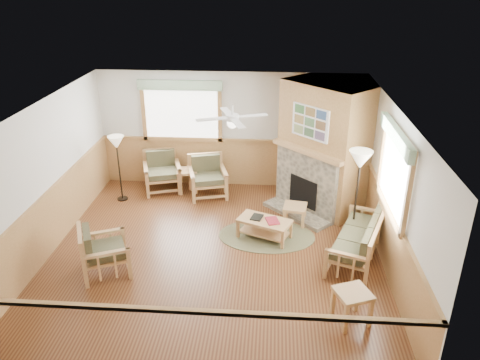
# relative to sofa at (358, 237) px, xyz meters

# --- Properties ---
(floor) EXTENTS (6.00, 6.00, 0.01)m
(floor) POSITION_rel_sofa_xyz_m (-2.55, -0.03, -0.41)
(floor) COLOR #552F17
(floor) RESTS_ON ground
(ceiling) EXTENTS (6.00, 6.00, 0.01)m
(ceiling) POSITION_rel_sofa_xyz_m (-2.55, -0.03, 2.29)
(ceiling) COLOR white
(ceiling) RESTS_ON floor
(wall_back) EXTENTS (6.00, 0.02, 2.70)m
(wall_back) POSITION_rel_sofa_xyz_m (-2.55, 2.97, 0.94)
(wall_back) COLOR silver
(wall_back) RESTS_ON floor
(wall_front) EXTENTS (6.00, 0.02, 2.70)m
(wall_front) POSITION_rel_sofa_xyz_m (-2.55, -3.03, 0.94)
(wall_front) COLOR silver
(wall_front) RESTS_ON floor
(wall_left) EXTENTS (0.02, 6.00, 2.70)m
(wall_left) POSITION_rel_sofa_xyz_m (-5.55, -0.03, 0.94)
(wall_left) COLOR silver
(wall_left) RESTS_ON floor
(wall_right) EXTENTS (0.02, 6.00, 2.70)m
(wall_right) POSITION_rel_sofa_xyz_m (0.45, -0.03, 0.94)
(wall_right) COLOR silver
(wall_right) RESTS_ON floor
(wainscot) EXTENTS (6.00, 6.00, 1.10)m
(wainscot) POSITION_rel_sofa_xyz_m (-2.55, -0.03, 0.14)
(wainscot) COLOR #A37642
(wainscot) RESTS_ON floor
(fireplace) EXTENTS (3.11, 3.11, 2.70)m
(fireplace) POSITION_rel_sofa_xyz_m (-0.50, 2.02, 0.94)
(fireplace) COLOR #A37642
(fireplace) RESTS_ON floor
(window_back) EXTENTS (1.90, 0.16, 1.50)m
(window_back) POSITION_rel_sofa_xyz_m (-3.65, 2.93, 2.12)
(window_back) COLOR white
(window_back) RESTS_ON wall_back
(window_right) EXTENTS (0.16, 1.90, 1.50)m
(window_right) POSITION_rel_sofa_xyz_m (0.41, -0.23, 2.12)
(window_right) COLOR white
(window_right) RESTS_ON wall_right
(ceiling_fan) EXTENTS (1.59, 1.59, 0.36)m
(ceiling_fan) POSITION_rel_sofa_xyz_m (-2.25, 0.27, 2.25)
(ceiling_fan) COLOR white
(ceiling_fan) RESTS_ON ceiling
(sofa) EXTENTS (1.92, 1.32, 0.82)m
(sofa) POSITION_rel_sofa_xyz_m (0.00, 0.00, 0.00)
(sofa) COLOR tan
(sofa) RESTS_ON floor
(armchair_back_left) EXTENTS (1.01, 1.01, 0.90)m
(armchair_back_left) POSITION_rel_sofa_xyz_m (-4.10, 2.52, 0.04)
(armchair_back_left) COLOR tan
(armchair_back_left) RESTS_ON floor
(armchair_back_right) EXTENTS (0.99, 0.99, 0.90)m
(armchair_back_right) POSITION_rel_sofa_xyz_m (-3.00, 2.31, 0.04)
(armchair_back_right) COLOR tan
(armchair_back_right) RESTS_ON floor
(armchair_left) EXTENTS (1.01, 1.01, 0.86)m
(armchair_left) POSITION_rel_sofa_xyz_m (-4.33, -0.77, 0.02)
(armchair_left) COLOR tan
(armchair_left) RESTS_ON floor
(coffee_table) EXTENTS (1.11, 0.84, 0.40)m
(coffee_table) POSITION_rel_sofa_xyz_m (-1.67, 0.53, -0.21)
(coffee_table) COLOR tan
(coffee_table) RESTS_ON floor
(end_table_chairs) EXTENTS (0.54, 0.53, 0.52)m
(end_table_chairs) POSITION_rel_sofa_xyz_m (-3.52, 2.52, -0.15)
(end_table_chairs) COLOR tan
(end_table_chairs) RESTS_ON floor
(end_table_sofa) EXTENTS (0.61, 0.60, 0.53)m
(end_table_sofa) POSITION_rel_sofa_xyz_m (-0.34, -1.72, -0.14)
(end_table_sofa) COLOR tan
(end_table_sofa) RESTS_ON floor
(footstool) EXTENTS (0.52, 0.52, 0.39)m
(footstool) POSITION_rel_sofa_xyz_m (-1.07, 1.16, -0.21)
(footstool) COLOR tan
(footstool) RESTS_ON floor
(braided_rug) EXTENTS (2.46, 2.46, 0.01)m
(braided_rug) POSITION_rel_sofa_xyz_m (-1.62, 0.60, -0.40)
(braided_rug) COLOR brown
(braided_rug) RESTS_ON floor
(floor_lamp_left) EXTENTS (0.39, 0.39, 1.51)m
(floor_lamp_left) POSITION_rel_sofa_xyz_m (-4.90, 1.95, 0.34)
(floor_lamp_left) COLOR black
(floor_lamp_left) RESTS_ON floor
(floor_lamp_right) EXTENTS (0.53, 0.53, 1.84)m
(floor_lamp_right) POSITION_rel_sofa_xyz_m (0.00, 0.57, 0.51)
(floor_lamp_right) COLOR black
(floor_lamp_right) RESTS_ON floor
(book_red) EXTENTS (0.29, 0.35, 0.03)m
(book_red) POSITION_rel_sofa_xyz_m (-1.52, 0.48, 0.02)
(book_red) COLOR maroon
(book_red) RESTS_ON coffee_table
(book_dark) EXTENTS (0.26, 0.31, 0.03)m
(book_dark) POSITION_rel_sofa_xyz_m (-1.82, 0.60, 0.01)
(book_dark) COLOR black
(book_dark) RESTS_ON coffee_table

